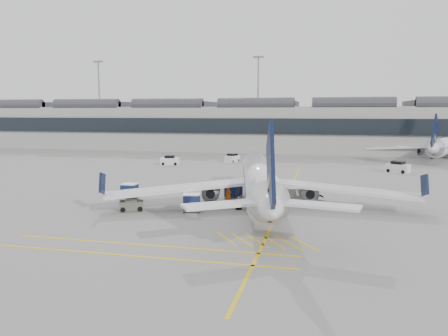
% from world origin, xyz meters
% --- Properties ---
extents(ground, '(220.00, 220.00, 0.00)m').
position_xyz_m(ground, '(0.00, 0.00, 0.00)').
color(ground, gray).
rests_on(ground, ground).
extents(terminal, '(200.00, 20.45, 12.40)m').
position_xyz_m(terminal, '(0.00, 71.93, 6.14)').
color(terminal, '#9E9E99').
rests_on(terminal, ground).
extents(light_masts, '(113.00, 0.60, 25.45)m').
position_xyz_m(light_masts, '(-1.67, 86.00, 14.49)').
color(light_masts, slate).
rests_on(light_masts, ground).
extents(apron_markings, '(0.25, 60.00, 0.01)m').
position_xyz_m(apron_markings, '(10.00, 10.00, 0.01)').
color(apron_markings, gold).
rests_on(apron_markings, ground).
extents(airliner_main, '(31.48, 34.72, 9.33)m').
position_xyz_m(airliner_main, '(7.80, 5.19, 2.74)').
color(airliner_main, silver).
rests_on(airliner_main, ground).
extents(airliner_far, '(30.74, 34.01, 9.54)m').
position_xyz_m(airliner_far, '(38.96, 60.52, 2.80)').
color(airliner_far, silver).
rests_on(airliner_far, ground).
extents(belt_loader, '(4.40, 2.25, 1.74)m').
position_xyz_m(belt_loader, '(11.68, 9.30, 0.51)').
color(belt_loader, silver).
rests_on(belt_loader, ground).
extents(baggage_cart_a, '(1.99, 1.86, 1.68)m').
position_xyz_m(baggage_cart_a, '(4.20, 9.96, 0.90)').
color(baggage_cart_a, gray).
rests_on(baggage_cart_a, ground).
extents(baggage_cart_b, '(1.89, 1.73, 1.62)m').
position_xyz_m(baggage_cart_b, '(4.13, 8.56, 0.87)').
color(baggage_cart_b, gray).
rests_on(baggage_cart_b, ground).
extents(baggage_cart_c, '(2.00, 1.77, 1.82)m').
position_xyz_m(baggage_cart_c, '(1.63, 1.15, 0.97)').
color(baggage_cart_c, gray).
rests_on(baggage_cart_c, ground).
extents(baggage_cart_d, '(1.78, 1.46, 1.86)m').
position_xyz_m(baggage_cart_d, '(-6.90, 5.17, 1.00)').
color(baggage_cart_d, gray).
rests_on(baggage_cart_d, ground).
extents(ramp_agent_a, '(0.79, 0.73, 1.80)m').
position_xyz_m(ramp_agent_a, '(4.29, 5.86, 0.90)').
color(ramp_agent_a, orange).
rests_on(ramp_agent_a, ground).
extents(ramp_agent_b, '(1.02, 0.84, 1.91)m').
position_xyz_m(ramp_agent_b, '(2.73, 5.04, 0.96)').
color(ramp_agent_b, '#F14D0C').
rests_on(ramp_agent_b, ground).
extents(pushback_tug, '(2.67, 2.22, 1.29)m').
position_xyz_m(pushback_tug, '(-4.41, 0.30, 0.57)').
color(pushback_tug, '#565B4D').
rests_on(pushback_tug, ground).
extents(safety_cone_nose, '(0.37, 0.37, 0.52)m').
position_xyz_m(safety_cone_nose, '(10.06, 19.90, 0.26)').
color(safety_cone_nose, '#F24C0A').
rests_on(safety_cone_nose, ground).
extents(safety_cone_engine, '(0.34, 0.34, 0.48)m').
position_xyz_m(safety_cone_engine, '(11.84, 7.89, 0.24)').
color(safety_cone_engine, '#F24C0A').
rests_on(safety_cone_engine, ground).
extents(service_van_left, '(3.67, 2.30, 1.75)m').
position_xyz_m(service_van_left, '(-13.83, 36.89, 0.78)').
color(service_van_left, silver).
rests_on(service_van_left, ground).
extents(service_van_mid, '(2.61, 3.66, 1.70)m').
position_xyz_m(service_van_mid, '(-3.47, 43.97, 0.76)').
color(service_van_mid, silver).
rests_on(service_van_mid, ground).
extents(service_van_right, '(4.01, 3.37, 1.85)m').
position_xyz_m(service_van_right, '(25.84, 35.71, 0.83)').
color(service_van_right, silver).
rests_on(service_van_right, ground).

